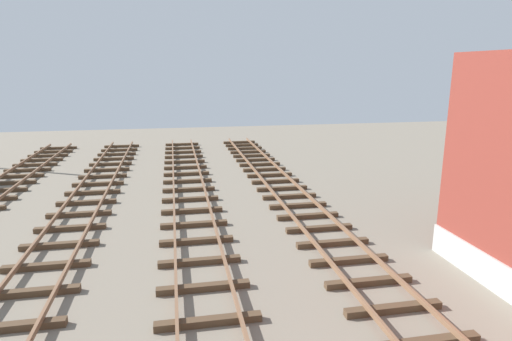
{
  "coord_description": "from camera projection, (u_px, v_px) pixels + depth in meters",
  "views": [
    {
      "loc": [
        -4.2,
        -2.46,
        5.82
      ],
      "look_at": [
        -1.12,
        13.5,
        1.96
      ],
      "focal_mm": 30.27,
      "sensor_mm": 36.0,
      "label": 1
    }
  ],
  "objects": []
}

